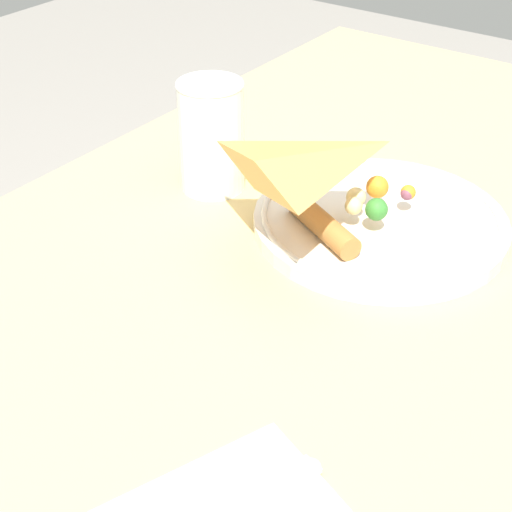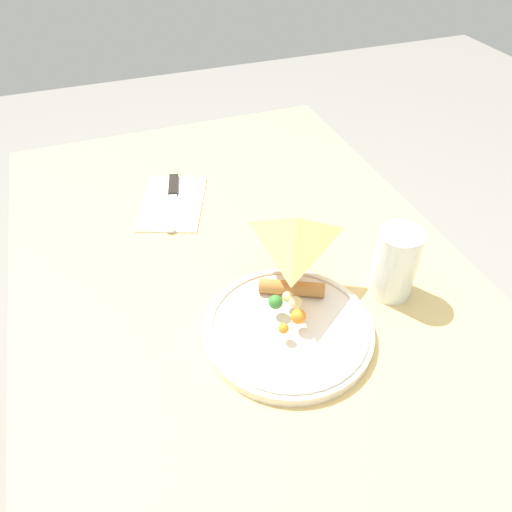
# 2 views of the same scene
# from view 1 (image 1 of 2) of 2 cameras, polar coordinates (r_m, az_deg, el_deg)

# --- Properties ---
(dining_table) EXTENTS (1.29, 0.78, 0.76)m
(dining_table) POSITION_cam_1_polar(r_m,az_deg,el_deg) (0.81, 6.02, -7.82)
(dining_table) COLOR #DBB770
(dining_table) RESTS_ON ground_plane
(plate_pizza) EXTENTS (0.26, 0.26, 0.05)m
(plate_pizza) POSITION_cam_1_polar(r_m,az_deg,el_deg) (0.81, 8.91, 2.73)
(plate_pizza) COLOR silver
(plate_pizza) RESTS_ON dining_table
(milk_glass) EXTENTS (0.07, 0.07, 0.12)m
(milk_glass) POSITION_cam_1_polar(r_m,az_deg,el_deg) (0.87, -3.24, 8.35)
(milk_glass) COLOR white
(milk_glass) RESTS_ON dining_table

